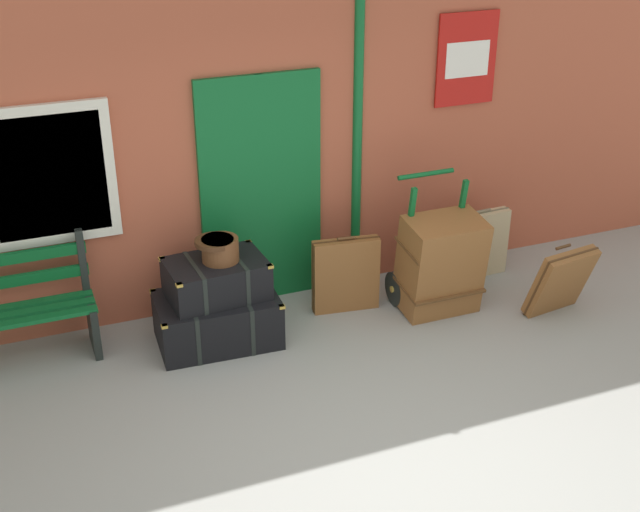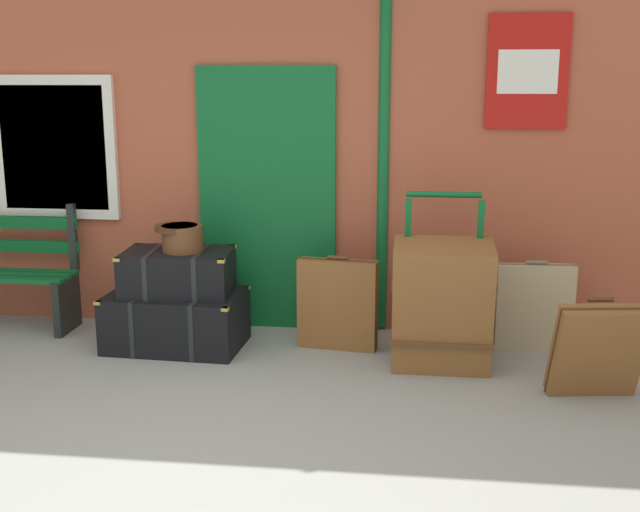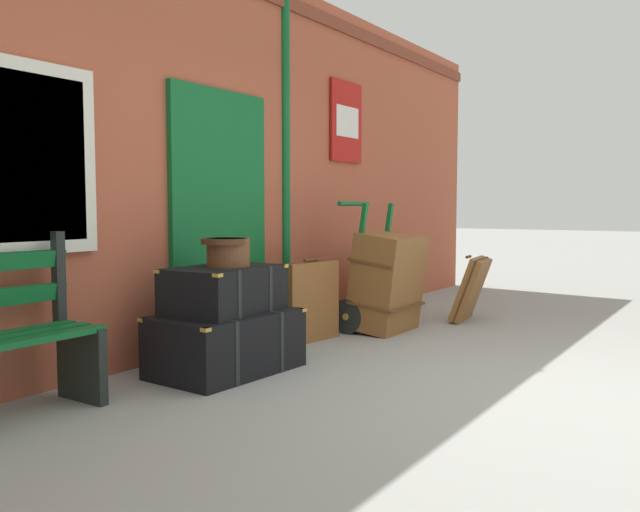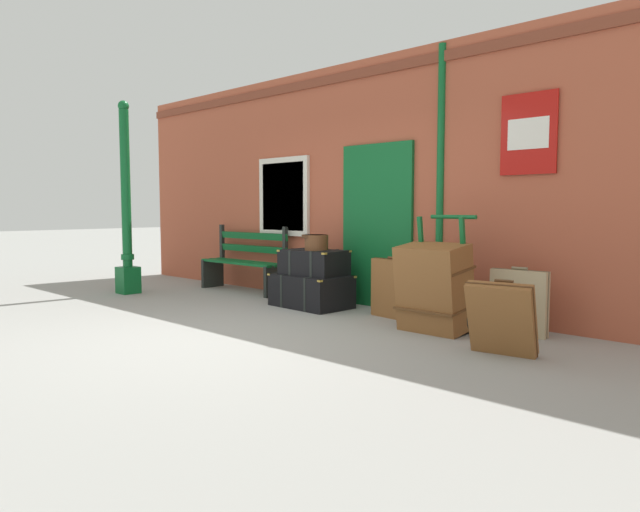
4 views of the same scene
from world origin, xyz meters
The scene contains 10 objects.
ground_plane centered at (0.00, 0.00, 0.00)m, with size 60.00×60.00×0.00m, color gray.
brick_facade centered at (-0.01, 2.60, 1.60)m, with size 10.40×0.35×3.20m.
steamer_trunk_base centered at (-0.55, 1.84, 0.21)m, with size 1.04×0.70×0.43m.
steamer_trunk_middle centered at (-0.53, 1.87, 0.58)m, with size 0.84×0.60×0.33m.
round_hatbox centered at (-0.49, 1.87, 0.85)m, with size 0.36×0.32×0.20m.
porters_trolley centered at (1.43, 1.79, 0.27)m, with size 0.71×0.56×1.21m.
large_brown_trunk centered at (1.43, 1.62, 0.46)m, with size 0.70×0.54×0.93m.
suitcase_cream centered at (0.67, 1.95, 0.34)m, with size 0.61×0.21×0.72m.
suitcase_brown centered at (2.13, 2.08, 0.33)m, with size 0.59×0.15×0.70m.
suitcase_slate centered at (2.40, 1.17, 0.33)m, with size 0.60×0.40×0.67m.
Camera 3 is at (-3.98, -1.22, 1.16)m, focal length 36.99 mm.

